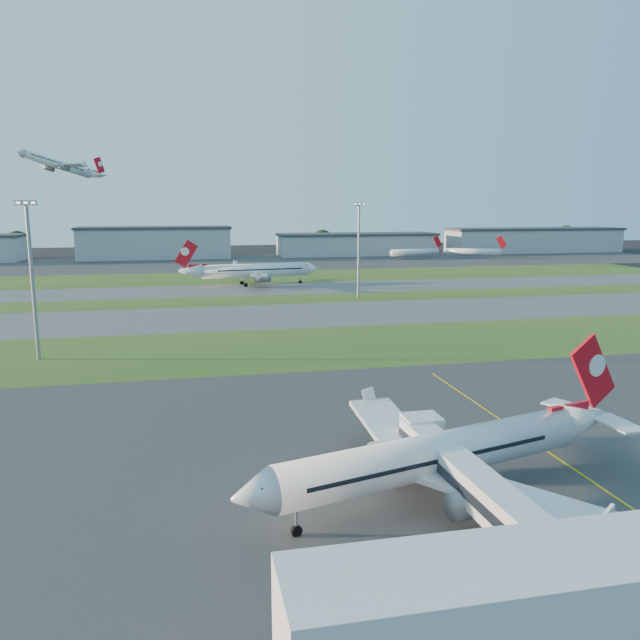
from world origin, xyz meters
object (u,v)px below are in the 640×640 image
object	(u,v)px
airliner_parked	(437,456)
light_mast_west	(32,270)
airliner_taxiing	(255,271)
mini_jet_near	(415,252)
light_mast_centre	(359,244)
jet_bridge	(480,490)
mini_jet_far	(473,252)

from	to	relation	value
airliner_parked	light_mast_west	xyz separation A→B (m)	(-44.63, 60.48, 10.78)
airliner_taxiing	light_mast_west	bearing A→B (deg)	56.34
mini_jet_near	light_mast_centre	distance (m)	133.79
jet_bridge	mini_jet_far	xyz separation A→B (m)	(114.39, 238.79, -0.73)
mini_jet_near	light_mast_west	xyz separation A→B (m)	(-131.01, -174.51, 11.53)
airliner_taxiing	mini_jet_near	xyz separation A→B (m)	(85.70, 84.57, -1.36)
mini_jet_near	mini_jet_far	distance (m)	28.72
jet_bridge	mini_jet_near	size ratio (longest dim) A/B	0.95
airliner_taxiing	light_mast_west	distance (m)	101.22
mini_jet_far	light_mast_west	distance (m)	234.58
airliner_taxiing	mini_jet_far	distance (m)	140.43
jet_bridge	airliner_taxiing	size ratio (longest dim) A/B	0.64
jet_bridge	mini_jet_far	bearing A→B (deg)	64.40
airliner_parked	mini_jet_near	size ratio (longest dim) A/B	1.28
mini_jet_near	light_mast_west	world-z (taller)	light_mast_west
mini_jet_near	jet_bridge	bearing A→B (deg)	-123.00
airliner_taxiing	mini_jet_far	world-z (taller)	airliner_taxiing
mini_jet_far	light_mast_centre	xyz separation A→B (m)	(-89.58, -115.55, 11.53)
airliner_taxiing	light_mast_centre	size ratio (longest dim) A/B	1.64
airliner_taxiing	jet_bridge	bearing A→B (deg)	83.04
mini_jet_near	light_mast_centre	bearing A→B (deg)	-130.70
light_mast_centre	mini_jet_near	bearing A→B (deg)	62.76
airliner_parked	light_mast_west	distance (m)	75.93
jet_bridge	light_mast_west	world-z (taller)	light_mast_west
airliner_parked	airliner_taxiing	xyz separation A→B (m)	(0.68, 150.42, 0.61)
airliner_parked	airliner_taxiing	distance (m)	150.42
jet_bridge	airliner_taxiing	bearing A→B (deg)	89.96
mini_jet_near	light_mast_centre	xyz separation A→B (m)	(-61.01, -118.51, 11.53)
jet_bridge	mini_jet_near	world-z (taller)	mini_jet_near
jet_bridge	light_mast_centre	size ratio (longest dim) A/B	1.04
mini_jet_near	light_mast_west	distance (m)	218.52
light_mast_centre	light_mast_west	bearing A→B (deg)	-141.34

